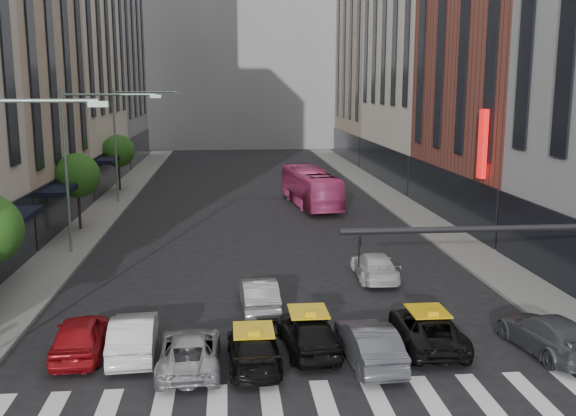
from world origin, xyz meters
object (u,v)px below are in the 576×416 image
object	(u,v)px
taxi_left	(254,348)
taxi_center	(308,332)
car_red	(80,335)
car_white_front	(134,335)
bus	(310,188)
streetlamp_far	(127,130)
streetlamp_mid	(83,149)

from	to	relation	value
taxi_left	taxi_center	world-z (taller)	taxi_center
car_red	car_white_front	world-z (taller)	car_red
car_red	taxi_center	world-z (taller)	taxi_center
bus	taxi_center	bearing A→B (deg)	75.75
streetlamp_far	car_white_front	size ratio (longest dim) A/B	2.08
taxi_left	bus	size ratio (longest dim) A/B	0.40
taxi_center	bus	distance (m)	28.29
car_white_front	taxi_center	size ratio (longest dim) A/B	1.01
car_red	taxi_center	distance (m)	7.99
bus	car_white_front	bearing A→B (deg)	63.76
streetlamp_far	car_white_front	distance (m)	31.10
car_white_front	taxi_center	world-z (taller)	taxi_center
streetlamp_mid	bus	xyz separation A→B (m)	(14.34, 13.40, -4.43)
car_red	taxi_center	xyz separation A→B (m)	(7.98, -0.42, 0.01)
streetlamp_far	taxi_left	world-z (taller)	streetlamp_far
streetlamp_mid	car_white_front	bearing A→B (deg)	-72.59
streetlamp_far	taxi_center	world-z (taller)	streetlamp_far
streetlamp_mid	car_red	xyz separation A→B (m)	(2.64, -14.21, -5.19)
taxi_left	car_red	bearing A→B (deg)	-14.81
streetlamp_far	car_white_front	xyz separation A→B (m)	(4.49, -30.33, -5.19)
streetlamp_mid	car_red	size ratio (longest dim) A/B	2.14
car_red	streetlamp_mid	bearing A→B (deg)	-82.69
bus	taxi_left	bearing A→B (deg)	72.21
streetlamp_far	streetlamp_mid	bearing A→B (deg)	-90.00
car_white_front	taxi_center	xyz separation A→B (m)	(6.13, -0.30, 0.02)
taxi_center	bus	size ratio (longest dim) A/B	0.40
car_white_front	taxi_left	bearing A→B (deg)	159.00
car_white_front	bus	xyz separation A→B (m)	(9.85, 27.73, 0.76)
taxi_left	bus	world-z (taller)	bus
streetlamp_mid	streetlamp_far	bearing A→B (deg)	90.00
car_red	taxi_left	bearing A→B (deg)	163.26
taxi_center	taxi_left	bearing A→B (deg)	22.21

